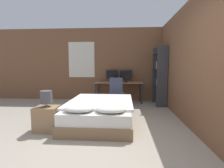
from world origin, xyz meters
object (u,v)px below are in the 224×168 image
object	(u,v)px
bookshelf	(160,73)
bed	(100,112)
monitor_right	(126,75)
monitor_left	(112,75)
nightstand	(47,119)
office_chair	(116,96)
bedside_lamp	(46,97)
keyboard	(118,82)
computer_mouse	(126,82)
desk	(119,84)

from	to	relation	value
bookshelf	bed	bearing A→B (deg)	-132.30
bed	monitor_right	size ratio (longest dim) A/B	4.76
monitor_right	bookshelf	distance (m)	1.29
monitor_left	nightstand	bearing A→B (deg)	-109.16
monitor_left	office_chair	bearing A→B (deg)	-78.74
monitor_right	monitor_left	bearing A→B (deg)	180.00
bed	monitor_left	bearing A→B (deg)	87.93
bedside_lamp	monitor_left	xyz separation A→B (m)	(1.09, 3.13, 0.28)
monitor_left	monitor_right	distance (m)	0.51
keyboard	computer_mouse	size ratio (longest dim) A/B	4.86
office_chair	desk	bearing A→B (deg)	86.61
monitor_right	bookshelf	bearing A→B (deg)	-29.53
monitor_right	bookshelf	world-z (taller)	bookshelf
monitor_right	bookshelf	size ratio (longest dim) A/B	0.23
monitor_right	computer_mouse	distance (m)	0.50
bed	keyboard	distance (m)	2.15
nightstand	bedside_lamp	world-z (taller)	bedside_lamp
bedside_lamp	keyboard	bearing A→B (deg)	63.37
keyboard	office_chair	distance (m)	0.69
monitor_right	keyboard	bearing A→B (deg)	-119.28
office_chair	monitor_left	bearing A→B (deg)	101.26
desk	monitor_left	distance (m)	0.46
monitor_left	bookshelf	bearing A→B (deg)	-21.27
bedside_lamp	monitor_right	size ratio (longest dim) A/B	0.73
nightstand	office_chair	bearing A→B (deg)	58.28
keyboard	computer_mouse	distance (m)	0.26
office_chair	bed	bearing A→B (deg)	-101.35
bedside_lamp	desk	xyz separation A→B (m)	(1.34, 2.90, -0.03)
bedside_lamp	computer_mouse	bearing A→B (deg)	59.10
keyboard	desk	bearing A→B (deg)	90.00
nightstand	desk	world-z (taller)	desk
desk	bed	bearing A→B (deg)	-98.58
bed	bedside_lamp	world-z (taller)	bedside_lamp
bedside_lamp	keyboard	world-z (taller)	bedside_lamp
nightstand	monitor_right	xyz separation A→B (m)	(1.60, 3.13, 0.72)
bedside_lamp	computer_mouse	distance (m)	3.12
computer_mouse	office_chair	distance (m)	0.76
bed	bedside_lamp	size ratio (longest dim) A/B	6.52
monitor_left	keyboard	xyz separation A→B (m)	(0.25, -0.45, -0.23)
office_chair	bookshelf	xyz separation A→B (m)	(1.42, 0.40, 0.70)
bookshelf	monitor_right	bearing A→B (deg)	150.47
nightstand	bedside_lamp	distance (m)	0.44
bed	nightstand	xyz separation A→B (m)	(-1.00, -0.61, -0.00)
monitor_left	office_chair	size ratio (longest dim) A/B	0.47
monitor_left	office_chair	world-z (taller)	monitor_left
computer_mouse	monitor_right	bearing A→B (deg)	90.72
nightstand	bookshelf	xyz separation A→B (m)	(2.71, 2.50, 0.82)
keyboard	nightstand	bearing A→B (deg)	-116.63
bedside_lamp	monitor_left	distance (m)	3.32
monitor_left	keyboard	world-z (taller)	monitor_left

